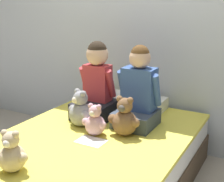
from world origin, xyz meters
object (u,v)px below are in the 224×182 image
Objects in this scene: bed at (89,166)px; child_on_right at (138,92)px; teddy_bear_held_by_right_child at (124,119)px; teddy_bear_between_children at (95,122)px; child_on_left at (96,85)px; teddy_bear_held_by_left_child at (81,111)px; sign_card at (91,141)px; teddy_bear_at_foot_of_bed at (12,154)px; pillow_at_headboard at (135,102)px.

child_on_right is at bearing 66.24° from bed.
teddy_bear_held_by_right_child reaches higher than teddy_bear_between_children.
teddy_bear_held_by_right_child is (0.39, -0.24, -0.15)m from child_on_left.
teddy_bear_held_by_left_child reaches higher than bed.
child_on_right is at bearing 71.25° from sign_card.
teddy_bear_held_by_left_child is at bearing 137.63° from sign_card.
teddy_bear_between_children is at bearing -4.16° from teddy_bear_held_by_left_child.
child_on_right reaches higher than teddy_bear_held_by_right_child.
child_on_left is 0.29m from teddy_bear_held_by_left_child.
teddy_bear_at_foot_of_bed reaches higher than teddy_bear_between_children.
bed is at bearing -65.57° from child_on_left.
sign_card is at bearing -19.72° from teddy_bear_held_by_left_child.
teddy_bear_between_children is (-0.20, -0.35, -0.17)m from child_on_right.
child_on_right is 2.50× the size of teddy_bear_at_foot_of_bed.
teddy_bear_between_children is at bearing 108.72° from sign_card.
bed is 0.44m from teddy_bear_held_by_right_child.
child_on_left reaches higher than bed.
teddy_bear_between_children is 0.94× the size of teddy_bear_at_foot_of_bed.
child_on_left reaches higher than teddy_bear_at_foot_of_bed.
teddy_bear_held_by_left_child is 1.24× the size of teddy_bear_between_children.
sign_card is (-0.16, -0.22, -0.13)m from teddy_bear_held_by_right_child.
teddy_bear_held_by_right_child is 0.54× the size of pillow_at_headboard.
bed is 0.44m from teddy_bear_held_by_left_child.
sign_card is (0.19, 0.57, -0.11)m from teddy_bear_at_foot_of_bed.
teddy_bear_held_by_right_child is 1.16× the size of teddy_bear_at_foot_of_bed.
teddy_bear_between_children reaches higher than sign_card.
sign_card is (-0.16, -0.46, -0.27)m from child_on_right.
pillow_at_headboard is (0.00, 0.81, 0.27)m from bed.
teddy_bear_held_by_left_child is 1.00× the size of teddy_bear_held_by_right_child.
teddy_bear_held_by_right_child reaches higher than teddy_bear_at_foot_of_bed.
teddy_bear_at_foot_of_bed is at bearing -63.79° from teddy_bear_held_by_left_child.
bed is 3.00× the size of child_on_right.
teddy_bear_between_children is 0.44× the size of pillow_at_headboard.
teddy_bear_between_children is at bearing 62.28° from teddy_bear_at_foot_of_bed.
teddy_bear_at_foot_of_bed is 0.61m from sign_card.
teddy_bear_between_children is at bearing -90.15° from pillow_at_headboard.
sign_card is at bearing -109.09° from child_on_right.
teddy_bear_held_by_right_child is (0.19, 0.20, 0.34)m from bed.
teddy_bear_at_foot_of_bed is 0.46× the size of pillow_at_headboard.
child_on_left is (-0.20, 0.44, 0.50)m from bed.
teddy_bear_at_foot_of_bed is at bearing -108.85° from child_on_right.
teddy_bear_held_by_right_child is (0.00, -0.24, -0.15)m from child_on_right.
child_on_right is at bearing 88.06° from teddy_bear_held_by_right_child.
pillow_at_headboard is (0.20, 0.37, -0.23)m from child_on_left.
child_on_right is 0.28m from teddy_bear_held_by_right_child.
teddy_bear_held_by_left_child is at bearing 178.91° from teddy_bear_held_by_right_child.
teddy_bear_between_children is at bearing -60.11° from child_on_left.
bed is at bearing 151.39° from sign_card.
teddy_bear_held_by_left_child is (-0.20, 0.20, 0.34)m from bed.
teddy_bear_at_foot_of_bed is (0.05, -0.78, -0.02)m from teddy_bear_held_by_left_child.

